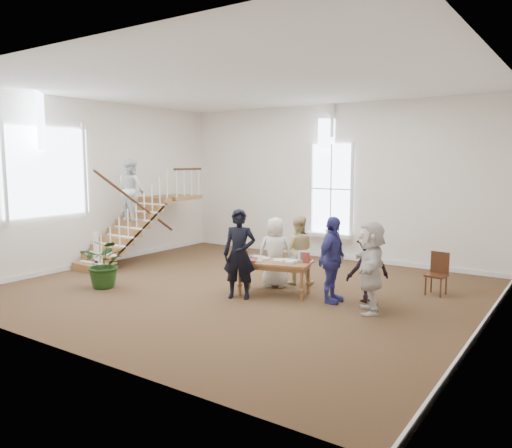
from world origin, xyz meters
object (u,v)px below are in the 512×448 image
Objects in this scene: woman_cluster_b at (368,268)px; woman_cluster_c at (371,267)px; police_officer at (239,254)px; woman_cluster_a at (332,260)px; library_table at (275,265)px; floor_plant at (105,263)px; person_yellow at (298,250)px; side_chair at (438,271)px; elderly_woman at (275,252)px.

woman_cluster_b is 0.73m from woman_cluster_c.
woman_cluster_a is at bearing 1.49° from police_officer.
police_officer reaches higher than library_table.
woman_cluster_a reaches higher than floor_plant.
person_yellow reaches higher than side_chair.
police_officer reaches higher than person_yellow.
police_officer is 1.07× the size of woman_cluster_c.
woman_cluster_c is (2.53, -0.65, 0.07)m from elderly_woman.
side_chair reaches higher than library_table.
person_yellow is 0.91× the size of woman_cluster_a.
woman_cluster_b is 5.83m from floor_plant.
woman_cluster_c is 1.90× the size of side_chair.
side_chair is at bearing 29.79° from floor_plant.
library_table is 3.86m from floor_plant.
woman_cluster_b is at bearing 179.84° from woman_cluster_c.
elderly_woman reaches higher than woman_cluster_b.
police_officer reaches higher than side_chair.
floor_plant is at bearing 10.48° from person_yellow.
floor_plant is (-5.67, -1.61, -0.31)m from woman_cluster_c.
elderly_woman is 0.99× the size of person_yellow.
woman_cluster_a reaches higher than elderly_woman.
elderly_woman is at bearing 62.11° from police_officer.
person_yellow is (-0.05, 1.09, 0.15)m from library_table.
woman_cluster_b reaches higher than side_chair.
elderly_woman is 1.74× the size of side_chair.
floor_plant is at bearing -25.41° from woman_cluster_b.
woman_cluster_a is 5.11m from floor_plant.
woman_cluster_a is (1.63, -0.45, 0.08)m from elderly_woman.
elderly_woman is 1.70m from woman_cluster_a.
woman_cluster_a is at bearing 116.27° from person_yellow.
police_officer reaches higher than floor_plant.
person_yellow reaches higher than woman_cluster_b.
woman_cluster_b is 1.26× the size of floor_plant.
police_officer is 2.04× the size of side_chair.
woman_cluster_a reaches higher than woman_cluster_b.
floor_plant is (-3.49, -1.67, -0.09)m from library_table.
elderly_woman is at bearing -150.56° from side_chair.
police_officer is 4.30m from side_chair.
police_officer is 1.91m from woman_cluster_a.
woman_cluster_b is 0.81× the size of woman_cluster_c.
floor_plant is at bearing 6.34° from elderly_woman.
elderly_woman is 3.56m from side_chair.
floor_plant is (-5.37, -2.26, -0.15)m from woman_cluster_b.
person_yellow is at bearing -142.14° from woman_cluster_c.
side_chair is (0.73, 2.05, -0.37)m from woman_cluster_c.
floor_plant reaches higher than library_table.
floor_plant is (-3.03, -1.01, -0.38)m from police_officer.
police_officer is at bearing 18.43° from floor_plant.
woman_cluster_c reaches higher than floor_plant.
woman_cluster_b is (0.60, 0.45, -0.17)m from woman_cluster_a.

